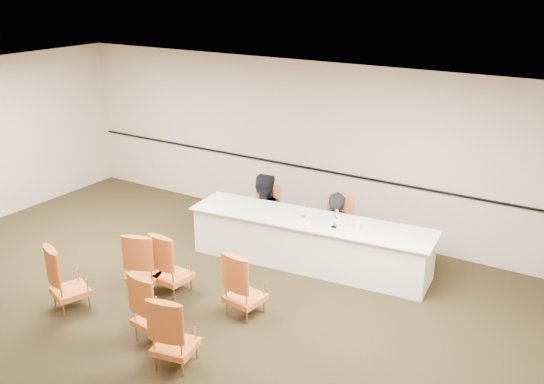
{
  "coord_description": "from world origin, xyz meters",
  "views": [
    {
      "loc": [
        5.06,
        -5.2,
        4.42
      ],
      "look_at": [
        0.21,
        2.6,
        1.07
      ],
      "focal_mm": 40.0,
      "sensor_mm": 36.0,
      "label": 1
    }
  ],
  "objects_px": {
    "panelist_second": "(263,220)",
    "aud_chair_front_mid": "(172,263)",
    "coffee_cup": "(358,225)",
    "aud_chair_front_left": "(145,261)",
    "aud_chair_back_mid": "(155,305)",
    "microphone": "(334,220)",
    "drinking_glass": "(313,218)",
    "aud_chair_back_right": "(175,330)",
    "panelist_main": "(335,238)",
    "panelist_second_chair": "(263,213)",
    "panel_table": "(309,242)",
    "panelist_main_chair": "(336,227)",
    "aud_chair_back_left": "(69,276)",
    "water_bottle": "(304,213)",
    "aud_chair_front_right": "(245,283)"
  },
  "relations": [
    {
      "from": "panelist_main",
      "to": "aud_chair_back_right",
      "type": "xyz_separation_m",
      "value": [
        -0.25,
        -3.75,
        0.2
      ]
    },
    {
      "from": "panelist_main",
      "to": "panelist_second_chair",
      "type": "relative_size",
      "value": 1.7
    },
    {
      "from": "panel_table",
      "to": "aud_chair_back_right",
      "type": "xyz_separation_m",
      "value": [
        -0.08,
        -3.15,
        0.08
      ]
    },
    {
      "from": "microphone",
      "to": "aud_chair_back_mid",
      "type": "bearing_deg",
      "value": -120.48
    },
    {
      "from": "panelist_second",
      "to": "water_bottle",
      "type": "bearing_deg",
      "value": 130.07
    },
    {
      "from": "aud_chair_back_left",
      "to": "aud_chair_back_right",
      "type": "xyz_separation_m",
      "value": [
        2.11,
        -0.25,
        0.0
      ]
    },
    {
      "from": "aud_chair_front_mid",
      "to": "aud_chair_front_right",
      "type": "bearing_deg",
      "value": 5.68
    },
    {
      "from": "microphone",
      "to": "aud_chair_front_left",
      "type": "bearing_deg",
      "value": -145.72
    },
    {
      "from": "water_bottle",
      "to": "aud_chair_back_right",
      "type": "bearing_deg",
      "value": -90.05
    },
    {
      "from": "microphone",
      "to": "aud_chair_back_right",
      "type": "xyz_separation_m",
      "value": [
        -0.55,
        -3.05,
        -0.43
      ]
    },
    {
      "from": "panel_table",
      "to": "drinking_glass",
      "type": "xyz_separation_m",
      "value": [
        0.07,
        -0.04,
        0.44
      ]
    },
    {
      "from": "aud_chair_back_right",
      "to": "panelist_second",
      "type": "bearing_deg",
      "value": 94.84
    },
    {
      "from": "panelist_main",
      "to": "aud_chair_front_mid",
      "type": "bearing_deg",
      "value": 50.95
    },
    {
      "from": "panelist_main",
      "to": "water_bottle",
      "type": "bearing_deg",
      "value": 61.3
    },
    {
      "from": "panelist_main_chair",
      "to": "coffee_cup",
      "type": "xyz_separation_m",
      "value": [
        0.64,
        -0.59,
        0.38
      ]
    },
    {
      "from": "panelist_second_chair",
      "to": "panel_table",
      "type": "bearing_deg",
      "value": -27.3
    },
    {
      "from": "panelist_main_chair",
      "to": "panelist_second",
      "type": "xyz_separation_m",
      "value": [
        -1.33,
        -0.14,
        -0.12
      ]
    },
    {
      "from": "aud_chair_front_left",
      "to": "aud_chair_back_left",
      "type": "height_order",
      "value": "same"
    },
    {
      "from": "aud_chair_front_right",
      "to": "panelist_main",
      "type": "bearing_deg",
      "value": 92.14
    },
    {
      "from": "panelist_main",
      "to": "aud_chair_back_mid",
      "type": "bearing_deg",
      "value": 67.84
    },
    {
      "from": "microphone",
      "to": "aud_chair_front_mid",
      "type": "bearing_deg",
      "value": -143.11
    },
    {
      "from": "panelist_second",
      "to": "coffee_cup",
      "type": "bearing_deg",
      "value": 143.04
    },
    {
      "from": "drinking_glass",
      "to": "panel_table",
      "type": "bearing_deg",
      "value": 151.67
    },
    {
      "from": "panel_table",
      "to": "panelist_main_chair",
      "type": "xyz_separation_m",
      "value": [
        0.17,
        0.6,
        0.08
      ]
    },
    {
      "from": "coffee_cup",
      "to": "panelist_second_chair",
      "type": "bearing_deg",
      "value": 167.26
    },
    {
      "from": "panelist_main",
      "to": "aud_chair_back_mid",
      "type": "height_order",
      "value": "panelist_main"
    },
    {
      "from": "panelist_second",
      "to": "panelist_main",
      "type": "bearing_deg",
      "value": 161.72
    },
    {
      "from": "panel_table",
      "to": "aud_chair_back_left",
      "type": "distance_m",
      "value": 3.64
    },
    {
      "from": "aud_chair_front_right",
      "to": "panelist_main_chair",
      "type": "bearing_deg",
      "value": 92.14
    },
    {
      "from": "panelist_main",
      "to": "panelist_second_chair",
      "type": "distance_m",
      "value": 1.36
    },
    {
      "from": "drinking_glass",
      "to": "aud_chair_back_mid",
      "type": "xyz_separation_m",
      "value": [
        -0.73,
        -2.82,
        -0.36
      ]
    },
    {
      "from": "microphone",
      "to": "drinking_glass",
      "type": "bearing_deg",
      "value": 162.45
    },
    {
      "from": "panelist_main",
      "to": "panelist_second",
      "type": "relative_size",
      "value": 0.95
    },
    {
      "from": "panelist_second",
      "to": "aud_chair_front_mid",
      "type": "height_order",
      "value": "panelist_second"
    },
    {
      "from": "water_bottle",
      "to": "aud_chair_front_left",
      "type": "height_order",
      "value": "water_bottle"
    },
    {
      "from": "aud_chair_front_left",
      "to": "aud_chair_front_right",
      "type": "bearing_deg",
      "value": -10.29
    },
    {
      "from": "panelist_second",
      "to": "panelist_second_chair",
      "type": "xyz_separation_m",
      "value": [
        0.0,
        0.0,
        0.12
      ]
    },
    {
      "from": "coffee_cup",
      "to": "aud_chair_front_mid",
      "type": "bearing_deg",
      "value": -138.3
    },
    {
      "from": "panel_table",
      "to": "panelist_second",
      "type": "relative_size",
      "value": 2.3
    },
    {
      "from": "panel_table",
      "to": "panelist_main_chair",
      "type": "distance_m",
      "value": 0.62
    },
    {
      "from": "panelist_main_chair",
      "to": "aud_chair_front_mid",
      "type": "bearing_deg",
      "value": -126.38
    },
    {
      "from": "aud_chair_front_right",
      "to": "coffee_cup",
      "type": "bearing_deg",
      "value": 71.87
    },
    {
      "from": "water_bottle",
      "to": "aud_chair_back_left",
      "type": "xyz_separation_m",
      "value": [
        -2.11,
        -2.84,
        -0.42
      ]
    },
    {
      "from": "panelist_main",
      "to": "aud_chair_front_right",
      "type": "bearing_deg",
      "value": 76.9
    },
    {
      "from": "coffee_cup",
      "to": "aud_chair_front_left",
      "type": "relative_size",
      "value": 0.15
    },
    {
      "from": "drinking_glass",
      "to": "aud_chair_front_right",
      "type": "xyz_separation_m",
      "value": [
        -0.09,
        -1.74,
        -0.36
      ]
    },
    {
      "from": "panelist_second",
      "to": "aud_chair_front_left",
      "type": "relative_size",
      "value": 1.79
    },
    {
      "from": "aud_chair_front_mid",
      "to": "aud_chair_back_mid",
      "type": "bearing_deg",
      "value": -56.62
    },
    {
      "from": "aud_chair_front_left",
      "to": "aud_chair_back_mid",
      "type": "xyz_separation_m",
      "value": [
        0.96,
        -0.84,
        0.0
      ]
    },
    {
      "from": "aud_chair_back_left",
      "to": "panelist_main",
      "type": "bearing_deg",
      "value": 76.81
    }
  ]
}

